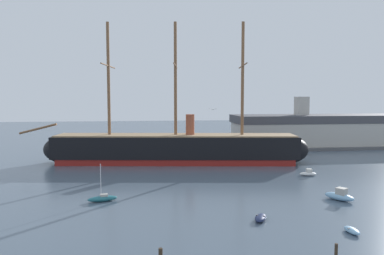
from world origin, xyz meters
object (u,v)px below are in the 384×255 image
Objects in this scene: dinghy_near_centre at (260,218)px; tall_ship at (176,148)px; seagull_in_flight at (213,109)px; motorboat_mid_right at (340,196)px; mooring_piling_left_pair at (336,254)px; dinghy_foreground_right at (352,230)px; dinghy_far_left at (71,163)px; sailboat_mid_left at (103,198)px; dockside_warehouse_right at (322,131)px; motorboat_alongside_stern at (308,173)px.

tall_ship is at bearing 99.37° from dinghy_near_centre.
motorboat_mid_right is at bearing 4.67° from seagull_in_flight.
dinghy_foreground_right is at bearing 50.24° from mooring_piling_left_pair.
dinghy_near_centre reaches higher than dinghy_foreground_right.
mooring_piling_left_pair is (31.47, -51.34, 0.65)m from dinghy_far_left.
motorboat_mid_right is at bearing 26.45° from dinghy_near_centre.
tall_ship is 11.94× the size of sailboat_mid_left.
tall_ship is 35.85× the size of mooring_piling_left_pair.
dinghy_near_centre is 14.22m from seagull_in_flight.
sailboat_mid_left is 32.63m from motorboat_mid_right.
dockside_warehouse_right is (23.70, 51.99, 3.97)m from motorboat_mid_right.
dinghy_near_centre is 49.03m from dinghy_far_left.
tall_ship reaches higher than dinghy_far_left.
seagull_in_flight reaches higher than dinghy_near_centre.
sailboat_mid_left is 30.97m from dinghy_far_left.
sailboat_mid_left is 1.16× the size of motorboat_mid_right.
dinghy_near_centre is 0.58× the size of sailboat_mid_left.
sailboat_mid_left is 19.49m from seagull_in_flight.
mooring_piling_left_pair is at bearing -45.15° from sailboat_mid_left.
dinghy_foreground_right is 0.76× the size of motorboat_alongside_stern.
dockside_warehouse_right is 68.41m from seagull_in_flight.
dinghy_far_left is at bearing 108.19° from sailboat_mid_left.
dinghy_far_left is (-22.19, 1.33, -3.05)m from tall_ship.
dinghy_far_left is 68.57m from dockside_warehouse_right.
dockside_warehouse_right reaches higher than dinghy_far_left.
motorboat_alongside_stern is 0.06× the size of dockside_warehouse_right.
tall_ship reaches higher than motorboat_mid_right.
seagull_in_flight is (-12.90, 10.32, 12.41)m from dinghy_foreground_right.
motorboat_mid_right reaches higher than dinghy_near_centre.
mooring_piling_left_pair is (9.28, -50.00, -2.40)m from tall_ship.
mooring_piling_left_pair is at bearing -65.62° from seagull_in_flight.
tall_ship reaches higher than motorboat_alongside_stern.
dinghy_near_centre is 3.00× the size of seagull_in_flight.
motorboat_mid_right reaches higher than motorboat_alongside_stern.
motorboat_mid_right is (13.53, 6.73, 0.29)m from dinghy_near_centre.
motorboat_alongside_stern is at bearing 80.13° from motorboat_mid_right.
motorboat_mid_right is at bearing -114.50° from dockside_warehouse_right.
motorboat_mid_right is at bearing -57.98° from tall_ship.
dockside_warehouse_right is (65.78, 18.86, 4.38)m from dinghy_far_left.
motorboat_alongside_stern is at bearing 73.73° from dinghy_foreground_right.
tall_ship is 20.75× the size of dinghy_near_centre.
dinghy_foreground_right is 2.43× the size of seagull_in_flight.
sailboat_mid_left reaches higher than dinghy_foreground_right.
dockside_warehouse_right reaches higher than mooring_piling_left_pair.
mooring_piling_left_pair is at bearing -111.50° from motorboat_alongside_stern.
dinghy_near_centre is at bearing -48.41° from seagull_in_flight.
dinghy_foreground_right is 0.04× the size of dockside_warehouse_right.
motorboat_mid_right is (19.89, -31.80, -2.65)m from tall_ship.
mooring_piling_left_pair reaches higher than motorboat_alongside_stern.
dinghy_near_centre is 0.94× the size of motorboat_alongside_stern.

